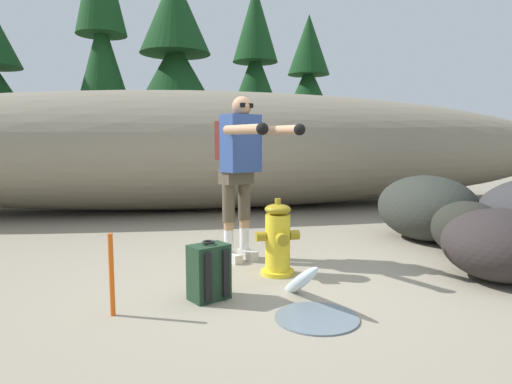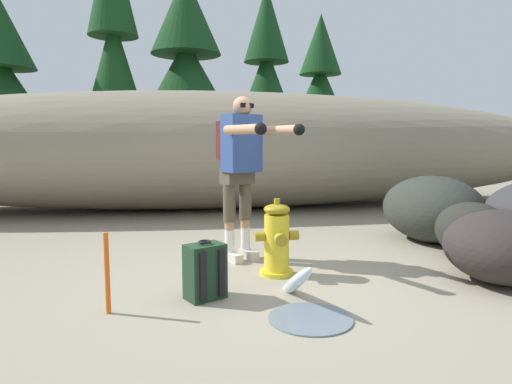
# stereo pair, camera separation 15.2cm
# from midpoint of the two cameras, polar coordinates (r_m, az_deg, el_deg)

# --- Properties ---
(ground_plane) EXTENTS (56.00, 56.00, 0.04)m
(ground_plane) POSITION_cam_midpoint_polar(r_m,az_deg,el_deg) (4.18, 2.51, -11.11)
(ground_plane) COLOR gray
(dirt_embankment) EXTENTS (15.22, 3.20, 2.15)m
(dirt_embankment) POSITION_cam_midpoint_polar(r_m,az_deg,el_deg) (8.36, -4.09, 5.37)
(dirt_embankment) COLOR gray
(dirt_embankment) RESTS_ON ground_plane
(fire_hydrant) EXTENTS (0.41, 0.36, 0.72)m
(fire_hydrant) POSITION_cam_midpoint_polar(r_m,az_deg,el_deg) (4.18, 3.73, -6.18)
(fire_hydrant) COLOR yellow
(fire_hydrant) RESTS_ON ground_plane
(hydrant_water_jet) EXTENTS (0.60, 1.24, 0.61)m
(hydrant_water_jet) POSITION_cam_midpoint_polar(r_m,az_deg,el_deg) (3.55, 6.67, -12.75)
(hydrant_water_jet) COLOR silver
(hydrant_water_jet) RESTS_ON ground_plane
(utility_worker) EXTENTS (0.77, 1.04, 1.70)m
(utility_worker) POSITION_cam_midpoint_polar(r_m,az_deg,el_deg) (4.57, -0.95, 4.34)
(utility_worker) COLOR beige
(utility_worker) RESTS_ON ground_plane
(spare_backpack) EXTENTS (0.36, 0.35, 0.47)m
(spare_backpack) POSITION_cam_midpoint_polar(r_m,az_deg,el_deg) (3.60, -5.38, -10.14)
(spare_backpack) COLOR #1E3823
(spare_backpack) RESTS_ON ground_plane
(boulder_mid) EXTENTS (1.35, 1.57, 0.82)m
(boulder_mid) POSITION_cam_midpoint_polar(r_m,az_deg,el_deg) (5.97, 22.36, -2.01)
(boulder_mid) COLOR #2E312B
(boulder_mid) RESTS_ON ground_plane
(boulder_small) EXTENTS (0.83, 0.96, 0.61)m
(boulder_small) POSITION_cam_midpoint_polar(r_m,az_deg,el_deg) (5.25, 26.77, -4.50)
(boulder_small) COLOR #272821
(boulder_small) RESTS_ON ground_plane
(boulder_outlier) EXTENTS (1.07, 1.08, 0.65)m
(boulder_outlier) POSITION_cam_midpoint_polar(r_m,az_deg,el_deg) (4.55, 30.15, -6.08)
(boulder_outlier) COLOR #2C2625
(boulder_outlier) RESTS_ON ground_plane
(pine_tree_far_left) EXTENTS (2.53, 2.53, 4.88)m
(pine_tree_far_left) POSITION_cam_midpoint_polar(r_m,az_deg,el_deg) (13.13, -29.45, 12.28)
(pine_tree_far_left) COLOR #47331E
(pine_tree_far_left) RESTS_ON ground_plane
(pine_tree_left) EXTENTS (1.88, 1.88, 6.60)m
(pine_tree_left) POSITION_cam_midpoint_polar(r_m,az_deg,el_deg) (12.05, -17.39, 16.33)
(pine_tree_left) COLOR #47331E
(pine_tree_left) RESTS_ON ground_plane
(pine_tree_center) EXTENTS (2.94, 2.94, 5.75)m
(pine_tree_center) POSITION_cam_midpoint_polar(r_m,az_deg,el_deg) (12.75, -8.57, 15.37)
(pine_tree_center) COLOR #47331E
(pine_tree_center) RESTS_ON ground_plane
(pine_tree_right) EXTENTS (2.18, 2.18, 6.07)m
(pine_tree_right) POSITION_cam_midpoint_polar(r_m,az_deg,el_deg) (14.47, 1.64, 14.71)
(pine_tree_right) COLOR #47331E
(pine_tree_right) RESTS_ON ground_plane
(pine_tree_far_right) EXTENTS (2.20, 2.20, 5.52)m
(pine_tree_far_right) POSITION_cam_midpoint_polar(r_m,az_deg,el_deg) (15.80, 8.49, 13.41)
(pine_tree_far_right) COLOR #47331E
(pine_tree_far_right) RESTS_ON ground_plane
(survey_stake) EXTENTS (0.04, 0.04, 0.60)m
(survey_stake) POSITION_cam_midpoint_polar(r_m,az_deg,el_deg) (3.41, -17.31, -9.92)
(survey_stake) COLOR #E55914
(survey_stake) RESTS_ON ground_plane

